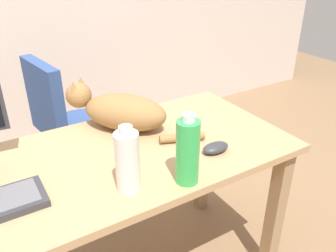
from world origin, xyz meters
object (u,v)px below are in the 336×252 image
at_px(office_chair, 77,145).
at_px(computer_mouse, 216,148).
at_px(spray_bottle, 188,151).
at_px(cat, 120,110).
at_px(water_bottle, 128,161).

height_order(office_chair, computer_mouse, office_chair).
distance_m(computer_mouse, spray_bottle, 0.24).
bearing_deg(spray_bottle, computer_mouse, 25.80).
xyz_separation_m(computer_mouse, spray_bottle, (-0.19, -0.09, 0.10)).
relative_size(cat, computer_mouse, 4.41).
distance_m(computer_mouse, water_bottle, 0.39).
height_order(cat, computer_mouse, cat).
bearing_deg(office_chair, spray_bottle, -84.58).
height_order(computer_mouse, water_bottle, water_bottle).
bearing_deg(computer_mouse, water_bottle, -174.88).
xyz_separation_m(cat, spray_bottle, (0.03, -0.46, 0.03)).
bearing_deg(computer_mouse, cat, 120.95).
bearing_deg(spray_bottle, water_bottle, 161.71).
bearing_deg(office_chair, cat, -82.61).
bearing_deg(water_bottle, computer_mouse, 5.12).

